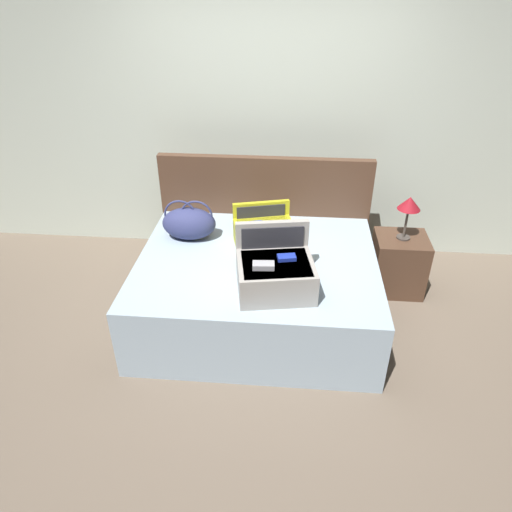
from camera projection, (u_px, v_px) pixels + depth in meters
ground_plane at (253, 349)px, 3.59m from camera, size 12.00×12.00×0.00m
back_wall at (269, 119)px, 4.31m from camera, size 8.00×0.10×2.60m
bed at (257, 289)px, 3.78m from camera, size 1.85×1.52×0.56m
headboard at (265, 214)px, 4.32m from camera, size 1.89×0.08×1.10m
hard_case_large at (275, 272)px, 3.24m from camera, size 0.59×0.55×0.42m
hard_case_medium at (264, 232)px, 3.77m from camera, size 0.54×0.45×0.31m
duffel_bag at (189, 223)px, 3.85m from camera, size 0.45×0.27×0.34m
nightstand at (398, 264)px, 4.14m from camera, size 0.44×0.40×0.52m
table_lamp at (409, 205)px, 3.84m from camera, size 0.19×0.19×0.38m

